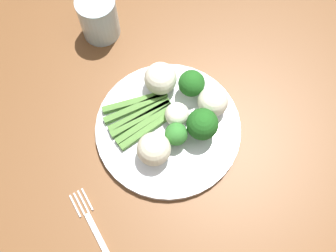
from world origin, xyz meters
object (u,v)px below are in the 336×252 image
(cauliflower_right, at_px, (177,114))
(fork, at_px, (96,231))
(cauliflower_edge, at_px, (160,78))
(water_glass, at_px, (99,17))
(cauliflower_back, at_px, (154,149))
(broccoli_near_center, at_px, (176,134))
(cauliflower_mid, at_px, (213,102))
(plate, at_px, (168,128))
(asparagus_bundle, at_px, (140,116))
(broccoli_outer_edge, at_px, (192,84))
(dining_table, at_px, (134,148))
(broccoli_back_right, at_px, (202,124))

(cauliflower_right, distance_m, fork, 0.25)
(cauliflower_edge, bearing_deg, water_glass, 85.82)
(cauliflower_back, relative_size, cauliflower_right, 1.34)
(broccoli_near_center, xyz_separation_m, cauliflower_mid, (0.09, -0.00, -0.00))
(plate, distance_m, asparagus_bundle, 0.06)
(broccoli_outer_edge, xyz_separation_m, cauliflower_right, (-0.06, -0.02, -0.01))
(dining_table, xyz_separation_m, fork, (-0.17, -0.09, 0.11))
(cauliflower_right, bearing_deg, broccoli_outer_edge, 17.95)
(fork, bearing_deg, cauliflower_right, -65.16)
(plate, bearing_deg, broccoli_back_right, -57.09)
(dining_table, relative_size, cauliflower_back, 21.03)
(plate, relative_size, cauliflower_back, 4.50)
(water_glass, bearing_deg, dining_table, -119.99)
(dining_table, distance_m, cauliflower_edge, 0.19)
(asparagus_bundle, xyz_separation_m, broccoli_back_right, (0.06, -0.10, 0.03))
(cauliflower_mid, bearing_deg, dining_table, 147.49)
(cauliflower_mid, distance_m, fork, 0.31)
(broccoli_near_center, distance_m, cauliflower_mid, 0.09)
(cauliflower_right, bearing_deg, broccoli_near_center, -138.80)
(plate, xyz_separation_m, cauliflower_mid, (0.09, -0.03, 0.04))
(broccoli_near_center, distance_m, broccoli_back_right, 0.05)
(broccoli_outer_edge, bearing_deg, broccoli_near_center, -152.85)
(asparagus_bundle, bearing_deg, cauliflower_mid, 158.54)
(broccoli_near_center, distance_m, cauliflower_right, 0.04)
(asparagus_bundle, height_order, broccoli_near_center, broccoli_near_center)
(asparagus_bundle, height_order, cauliflower_edge, cauliflower_edge)
(broccoli_near_center, xyz_separation_m, water_glass, (0.08, 0.29, 0.00))
(cauliflower_right, height_order, cauliflower_mid, cauliflower_mid)
(fork, bearing_deg, broccoli_back_right, -76.85)
(plate, distance_m, water_glass, 0.27)
(broccoli_outer_edge, bearing_deg, cauliflower_back, -164.83)
(plate, bearing_deg, asparagus_bundle, 112.48)
(cauliflower_mid, bearing_deg, fork, -178.86)
(plate, distance_m, broccoli_near_center, 0.05)
(asparagus_bundle, bearing_deg, cauliflower_edge, -149.28)
(cauliflower_edge, bearing_deg, broccoli_near_center, -121.88)
(broccoli_back_right, relative_size, cauliflower_mid, 1.24)
(broccoli_outer_edge, relative_size, cauliflower_edge, 0.99)
(cauliflower_right, xyz_separation_m, cauliflower_mid, (0.06, -0.03, 0.01))
(broccoli_back_right, bearing_deg, water_glass, 83.97)
(cauliflower_right, bearing_deg, fork, -171.16)
(cauliflower_mid, bearing_deg, water_glass, 93.82)
(cauliflower_edge, bearing_deg, broccoli_outer_edge, -59.17)
(cauliflower_mid, relative_size, water_glass, 0.60)
(broccoli_near_center, bearing_deg, asparagus_bundle, 99.18)
(cauliflower_back, xyz_separation_m, water_glass, (0.12, 0.28, 0.00))
(broccoli_outer_edge, height_order, cauliflower_edge, same)
(cauliflower_edge, bearing_deg, cauliflower_right, -112.78)
(asparagus_bundle, distance_m, broccoli_back_right, 0.12)
(plate, height_order, broccoli_back_right, broccoli_back_right)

